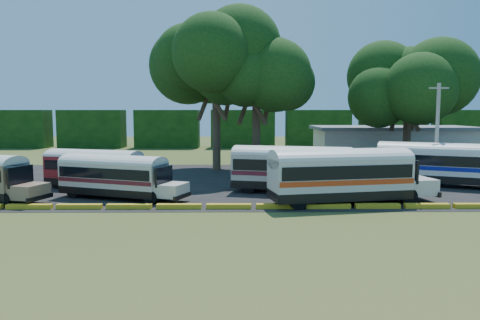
{
  "coord_description": "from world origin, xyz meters",
  "views": [
    {
      "loc": [
        -1.05,
        -26.74,
        5.9
      ],
      "look_at": [
        -0.78,
        6.0,
        2.44
      ],
      "focal_mm": 35.0,
      "sensor_mm": 36.0,
      "label": 1
    }
  ],
  "objects_px": {
    "bus_red": "(96,166)",
    "tree_west": "(216,58)",
    "bus_cream_west": "(116,174)",
    "bus_white_red": "(343,173)"
  },
  "relations": [
    {
      "from": "bus_red",
      "to": "tree_west",
      "type": "relative_size",
      "value": 0.62
    },
    {
      "from": "bus_cream_west",
      "to": "bus_white_red",
      "type": "xyz_separation_m",
      "value": [
        14.85,
        -2.0,
        0.33
      ]
    },
    {
      "from": "bus_cream_west",
      "to": "bus_white_red",
      "type": "relative_size",
      "value": 0.83
    },
    {
      "from": "bus_white_red",
      "to": "tree_west",
      "type": "xyz_separation_m",
      "value": [
        -8.71,
        17.36,
        9.03
      ]
    },
    {
      "from": "bus_white_red",
      "to": "bus_red",
      "type": "bearing_deg",
      "value": 149.72
    },
    {
      "from": "bus_cream_west",
      "to": "bus_white_red",
      "type": "height_order",
      "value": "bus_white_red"
    },
    {
      "from": "bus_red",
      "to": "tree_west",
      "type": "bearing_deg",
      "value": 70.69
    },
    {
      "from": "bus_red",
      "to": "bus_cream_west",
      "type": "xyz_separation_m",
      "value": [
        2.47,
        -3.97,
        -0.04
      ]
    },
    {
      "from": "bus_red",
      "to": "bus_white_red",
      "type": "height_order",
      "value": "bus_white_red"
    },
    {
      "from": "tree_west",
      "to": "bus_cream_west",
      "type": "bearing_deg",
      "value": -111.8
    }
  ]
}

